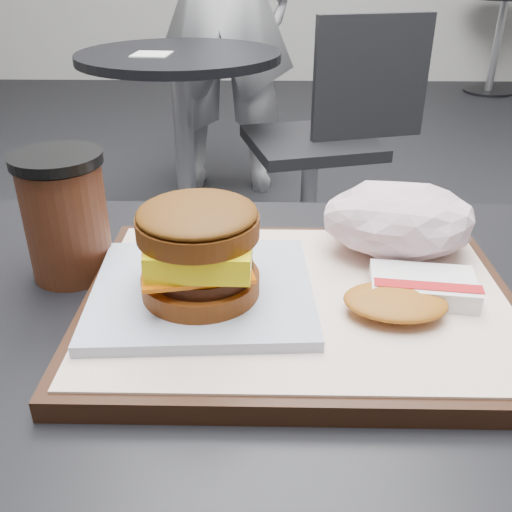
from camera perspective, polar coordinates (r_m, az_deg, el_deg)
The scene contains 10 objects.
customer_table at distance 0.61m, azimuth 5.56°, elevation -22.80°, with size 0.80×0.60×0.77m.
serving_tray at distance 0.51m, azimuth 4.34°, elevation -4.73°, with size 0.38×0.28×0.02m.
breakfast_sandwich at distance 0.48m, azimuth -5.57°, elevation -0.41°, with size 0.20×0.18×0.09m.
hash_brown at distance 0.50m, azimuth 15.20°, elevation -3.58°, with size 0.12×0.10×0.02m.
crumpled_wrapper at distance 0.58m, azimuth 14.15°, elevation 3.51°, with size 0.15×0.12×0.07m, color silver, non-canonical shape.
coffee_cup at distance 0.58m, azimuth -18.48°, elevation 3.79°, with size 0.08×0.08×0.12m.
neighbor_table at distance 2.12m, azimuth -7.38°, elevation 14.25°, with size 0.70×0.70×0.75m.
napkin at distance 2.02m, azimuth -10.39°, elevation 19.23°, with size 0.12×0.12×0.00m, color silver.
neighbor_chair at distance 2.04m, azimuth 7.55°, elevation 12.52°, with size 0.64×0.51×0.88m.
bg_table_far at distance 5.24m, azimuth 23.34°, elevation 20.85°, with size 0.66×0.66×0.75m.
Camera 1 is at (-0.05, -0.38, 1.06)m, focal length 40.00 mm.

